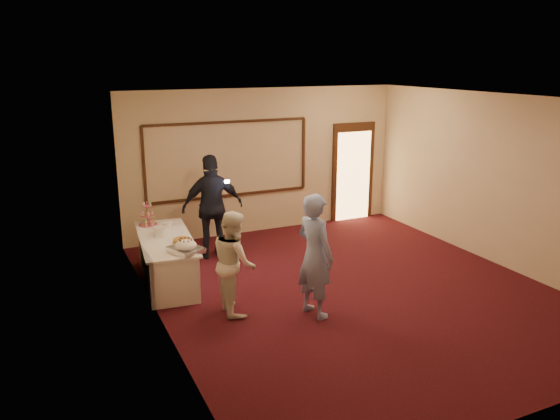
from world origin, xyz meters
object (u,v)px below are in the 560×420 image
object	(u,v)px
tart	(182,241)
plate_stack_b	(166,226)
pavlova_tray	(186,247)
plate_stack_a	(160,231)
man	(315,255)
buffet_table	(167,260)
cupcake_stand	(148,216)
woman	(234,262)
guest	(213,207)

from	to	relation	value
tart	plate_stack_b	bearing A→B (deg)	95.55
pavlova_tray	plate_stack_a	size ratio (longest dim) A/B	2.94
pavlova_tray	man	size ratio (longest dim) A/B	0.33
plate_stack_a	tart	bearing A→B (deg)	-62.30
buffet_table	tart	distance (m)	0.57
plate_stack_b	tart	size ratio (longest dim) A/B	0.54
cupcake_stand	pavlova_tray	bearing A→B (deg)	-81.82
woman	plate_stack_b	bearing A→B (deg)	20.83
cupcake_stand	tart	xyz separation A→B (m)	(0.29, -1.17, -0.14)
buffet_table	pavlova_tray	size ratio (longest dim) A/B	3.68
cupcake_stand	man	xyz separation A→B (m)	(1.75, -2.86, -0.04)
buffet_table	plate_stack_b	size ratio (longest dim) A/B	12.89
tart	man	size ratio (longest dim) A/B	0.17
guest	pavlova_tray	bearing A→B (deg)	63.59
pavlova_tray	cupcake_stand	distance (m)	1.65
plate_stack_b	guest	xyz separation A→B (m)	(0.96, 0.46, 0.12)
cupcake_stand	tart	world-z (taller)	cupcake_stand
pavlova_tray	guest	distance (m)	1.91
plate_stack_b	man	distance (m)	2.87
plate_stack_b	tart	distance (m)	0.73
pavlova_tray	plate_stack_a	distance (m)	0.92
buffet_table	cupcake_stand	size ratio (longest dim) A/B	4.71
cupcake_stand	woman	size ratio (longest dim) A/B	0.31
tart	man	world-z (taller)	man
cupcake_stand	plate_stack_a	bearing A→B (deg)	-85.45
buffet_table	guest	xyz separation A→B (m)	(1.07, 0.84, 0.57)
buffet_table	plate_stack_b	world-z (taller)	plate_stack_b
cupcake_stand	woman	xyz separation A→B (m)	(0.76, -2.27, -0.18)
cupcake_stand	plate_stack_b	size ratio (longest dim) A/B	2.73
plate_stack_a	man	size ratio (longest dim) A/B	0.11
guest	man	bearing A→B (deg)	104.71
cupcake_stand	woman	world-z (taller)	woman
pavlova_tray	woman	distance (m)	0.84
man	plate_stack_b	bearing A→B (deg)	17.94
man	woman	size ratio (longest dim) A/B	1.19
plate_stack_a	man	xyz separation A→B (m)	(1.70, -2.14, 0.04)
plate_stack_a	man	world-z (taller)	man
buffet_table	pavlova_tray	bearing A→B (deg)	-81.49
man	guest	bearing A→B (deg)	-3.20
guest	plate_stack_a	bearing A→B (deg)	36.87
plate_stack_a	woman	world-z (taller)	woman
plate_stack_b	woman	xyz separation A→B (m)	(0.54, -1.83, -0.09)
pavlova_tray	man	distance (m)	1.96
plate_stack_a	tart	xyz separation A→B (m)	(0.24, -0.45, -0.05)
tart	woman	bearing A→B (deg)	-67.00
plate_stack_a	plate_stack_b	bearing A→B (deg)	59.50
woman	buffet_table	bearing A→B (deg)	28.44
buffet_table	tart	size ratio (longest dim) A/B	7.01
buffet_table	man	bearing A→B (deg)	-51.28
plate_stack_b	man	bearing A→B (deg)	-57.71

